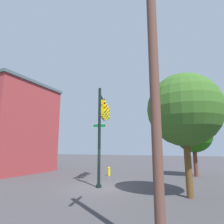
{
  "coord_description": "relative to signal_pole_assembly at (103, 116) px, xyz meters",
  "views": [
    {
      "loc": [
        -12.11,
        -6.31,
        2.57
      ],
      "look_at": [
        1.23,
        -0.43,
        5.3
      ],
      "focal_mm": 31.17,
      "sensor_mm": 36.0,
      "label": 1
    }
  ],
  "objects": [
    {
      "name": "tree_far",
      "position": [
        -2.29,
        -6.29,
        -0.4
      ],
      "size": [
        4.17,
        4.17,
        6.84
      ],
      "color": "brown",
      "rests_on": "ground_plane"
    },
    {
      "name": "signal_pole_assembly",
      "position": [
        0.0,
        0.0,
        0.0
      ],
      "size": [
        4.55,
        2.06,
        6.88
      ],
      "color": "black",
      "rests_on": "ground_plane"
    },
    {
      "name": "tree_mid",
      "position": [
        6.47,
        -6.49,
        -1.23
      ],
      "size": [
        3.49,
        3.49,
        5.67
      ],
      "color": "brown",
      "rests_on": "ground_plane"
    },
    {
      "name": "utility_pole",
      "position": [
        -8.69,
        -5.89,
        -0.63
      ],
      "size": [
        1.76,
        0.61,
        8.72
      ],
      "color": "brown",
      "rests_on": "ground_plane"
    },
    {
      "name": "fire_hydrant",
      "position": [
        3.59,
        1.13,
        -4.72
      ],
      "size": [
        0.33,
        0.24,
        0.83
      ],
      "color": "yellow",
      "rests_on": "ground_plane"
    },
    {
      "name": "brick_building",
      "position": [
        1.32,
        12.39,
        -0.27
      ],
      "size": [
        8.21,
        7.69,
        9.69
      ],
      "color": "#993537",
      "rests_on": "ground_plane"
    },
    {
      "name": "ground_plane",
      "position": [
        -1.78,
        -0.59,
        -5.13
      ],
      "size": [
        120.0,
        120.0,
        0.0
      ],
      "primitive_type": "plane",
      "color": "#413E41"
    }
  ]
}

